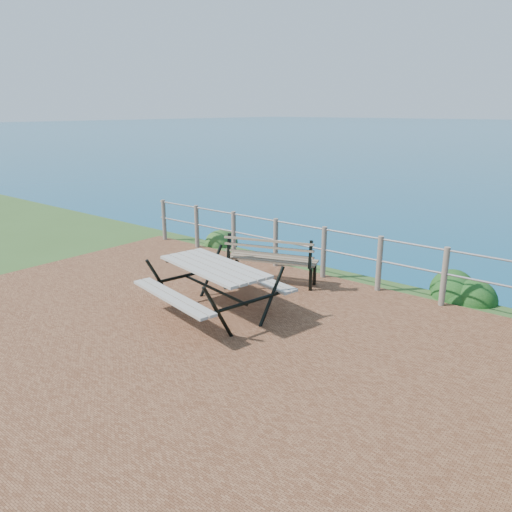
% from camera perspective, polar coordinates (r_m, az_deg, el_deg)
% --- Properties ---
extents(ground, '(10.00, 7.00, 0.12)m').
position_cam_1_polar(ground, '(7.34, -6.43, -9.14)').
color(ground, brown).
rests_on(ground, ground).
extents(safety_railing, '(9.40, 0.10, 1.00)m').
position_cam_1_polar(safety_railing, '(9.62, 7.76, 0.74)').
color(safety_railing, '#6B5B4C').
rests_on(safety_railing, ground).
extents(picnic_table, '(2.05, 1.65, 0.82)m').
position_cam_1_polar(picnic_table, '(7.84, -4.81, -3.25)').
color(picnic_table, gray).
rests_on(picnic_table, ground).
extents(park_bench, '(1.71, 0.95, 0.94)m').
position_cam_1_polar(park_bench, '(9.20, 1.89, 0.47)').
color(park_bench, brown).
rests_on(park_bench, ground).
extents(shrub_lip_west, '(0.88, 0.88, 0.66)m').
position_cam_1_polar(shrub_lip_west, '(12.34, -4.27, 1.60)').
color(shrub_lip_west, '#235921').
rests_on(shrub_lip_west, ground).
extents(shrub_lip_east, '(0.87, 0.87, 0.66)m').
position_cam_1_polar(shrub_lip_east, '(9.50, 22.23, -4.22)').
color(shrub_lip_east, '#123C14').
rests_on(shrub_lip_east, ground).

